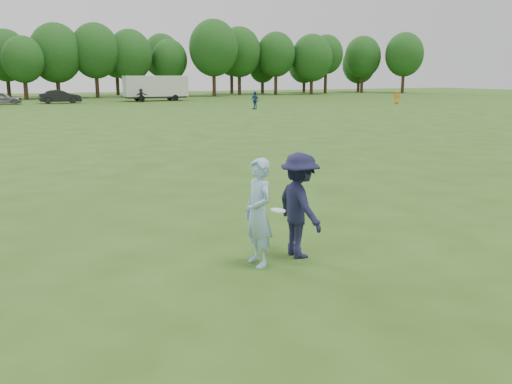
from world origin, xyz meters
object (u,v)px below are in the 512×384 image
(car_e, at_px, (2,98))
(field_cone, at_px, (233,106))
(player_far_c, at_px, (397,97))
(player_far_d, at_px, (141,95))
(thrower, at_px, (258,213))
(player_far_b, at_px, (255,100))
(car_f, at_px, (60,97))
(defender, at_px, (300,205))
(cargo_trailer, at_px, (156,87))

(car_e, height_order, field_cone, car_e)
(player_far_c, bearing_deg, car_e, 0.67)
(player_far_d, bearing_deg, car_e, 155.73)
(car_e, bearing_deg, player_far_c, -106.40)
(player_far_d, relative_size, field_cone, 5.60)
(player_far_c, relative_size, player_far_d, 0.91)
(thrower, bearing_deg, player_far_d, 164.38)
(car_e, bearing_deg, player_far_b, -124.28)
(thrower, distance_m, car_e, 60.50)
(car_f, distance_m, field_cone, 22.75)
(thrower, xyz_separation_m, defender, (0.90, 0.11, 0.01))
(thrower, bearing_deg, cargo_trailer, 162.60)
(thrower, bearing_deg, car_e, 179.33)
(thrower, height_order, car_f, thrower)
(defender, relative_size, cargo_trailer, 0.22)
(defender, relative_size, player_far_c, 1.30)
(player_far_b, height_order, player_far_c, player_far_b)
(defender, xyz_separation_m, player_far_b, (18.07, 40.26, -0.12))
(player_far_b, bearing_deg, car_e, -149.76)
(cargo_trailer, bearing_deg, field_cone, -80.01)
(player_far_b, distance_m, cargo_trailer, 21.39)
(defender, bearing_deg, cargo_trailer, -12.93)
(player_far_b, xyz_separation_m, player_far_c, (18.97, 1.67, -0.11))
(player_far_b, xyz_separation_m, car_f, (-16.10, 19.92, -0.08))
(thrower, distance_m, player_far_d, 59.88)
(defender, distance_m, player_far_b, 44.13)
(defender, xyz_separation_m, car_e, (-4.32, 60.30, -0.28))
(thrower, height_order, player_far_b, thrower)
(player_far_b, height_order, car_e, player_far_b)
(car_e, relative_size, field_cone, 13.90)
(player_far_b, distance_m, player_far_c, 19.05)
(player_far_b, height_order, field_cone, player_far_b)
(car_e, bearing_deg, thrower, -169.23)
(player_far_d, relative_size, car_f, 0.35)
(defender, relative_size, player_far_b, 1.13)
(thrower, relative_size, player_far_b, 1.12)
(player_far_d, height_order, cargo_trailer, cargo_trailer)
(car_e, xyz_separation_m, field_cone, (21.31, -17.19, -0.56))
(cargo_trailer, bearing_deg, car_e, -177.13)
(player_far_d, bearing_deg, player_far_c, -50.55)
(thrower, relative_size, player_far_c, 1.28)
(car_f, height_order, cargo_trailer, cargo_trailer)
(defender, relative_size, player_far_d, 1.18)
(field_cone, relative_size, cargo_trailer, 0.03)
(player_far_b, bearing_deg, defender, -42.12)
(player_far_c, distance_m, cargo_trailer, 30.21)
(cargo_trailer, bearing_deg, player_far_c, -39.67)
(player_far_b, bearing_deg, field_cone, -177.17)
(car_f, bearing_deg, thrower, 177.82)
(player_far_d, bearing_deg, player_far_b, -87.31)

